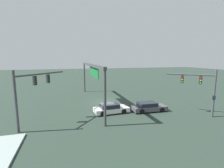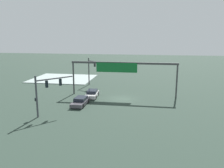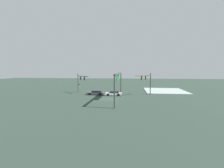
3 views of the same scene
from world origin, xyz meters
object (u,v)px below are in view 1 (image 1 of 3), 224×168
(sedan_car_approaching, at_px, (111,109))
(sedan_car_waiting_far, at_px, (148,107))
(traffic_signal_opposite_side, at_px, (202,86))
(traffic_signal_near_corner, at_px, (31,88))

(sedan_car_approaching, relative_size, sedan_car_waiting_far, 0.98)
(sedan_car_approaching, xyz_separation_m, sedan_car_waiting_far, (0.64, 4.96, 0.00))
(traffic_signal_opposite_side, distance_m, sedan_car_waiting_far, 6.91)
(traffic_signal_near_corner, relative_size, sedan_car_approaching, 1.31)
(traffic_signal_opposite_side, height_order, sedan_car_approaching, traffic_signal_opposite_side)
(traffic_signal_near_corner, bearing_deg, sedan_car_waiting_far, -44.44)
(traffic_signal_near_corner, xyz_separation_m, traffic_signal_opposite_side, (1.99, 19.00, -0.34))
(traffic_signal_opposite_side, relative_size, sedan_car_waiting_far, 1.23)
(traffic_signal_near_corner, xyz_separation_m, sedan_car_waiting_far, (-1.20, 13.72, -3.45))
(traffic_signal_opposite_side, xyz_separation_m, sedan_car_waiting_far, (-3.19, -5.28, -3.11))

